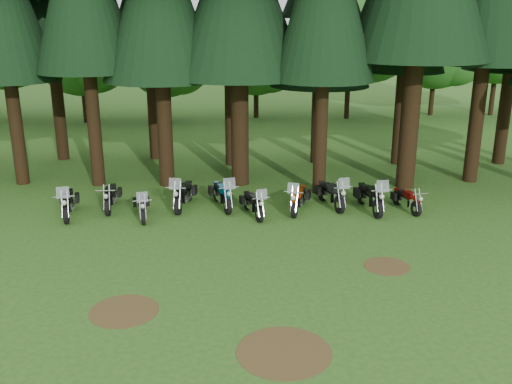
# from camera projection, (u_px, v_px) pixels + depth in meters

# --- Properties ---
(ground) EXTENTS (120.00, 120.00, 0.00)m
(ground) POSITION_uv_depth(u_px,v_px,m) (240.00, 276.00, 16.76)
(ground) COLOR #2C5B1C
(ground) RESTS_ON ground
(decid_1) EXTENTS (7.91, 7.69, 9.88)m
(decid_1) POSITION_uv_depth(u_px,v_px,m) (5.00, 36.00, 39.10)
(decid_1) COLOR black
(decid_1) RESTS_ON ground
(decid_2) EXTENTS (6.72, 6.53, 8.40)m
(decid_2) POSITION_uv_depth(u_px,v_px,m) (84.00, 50.00, 38.59)
(decid_2) COLOR black
(decid_2) RESTS_ON ground
(decid_3) EXTENTS (6.12, 5.95, 7.65)m
(decid_3) POSITION_uv_depth(u_px,v_px,m) (169.00, 56.00, 39.22)
(decid_3) COLOR black
(decid_3) RESTS_ON ground
(decid_4) EXTENTS (5.93, 5.76, 7.41)m
(decid_4) POSITION_uv_depth(u_px,v_px,m) (260.00, 57.00, 40.59)
(decid_4) COLOR black
(decid_4) RESTS_ON ground
(decid_5) EXTENTS (8.45, 8.21, 10.56)m
(decid_5) POSITION_uv_depth(u_px,v_px,m) (357.00, 30.00, 39.65)
(decid_5) COLOR black
(decid_5) RESTS_ON ground
(decid_6) EXTENTS (7.06, 6.86, 8.82)m
(decid_6) POSITION_uv_depth(u_px,v_px,m) (442.00, 44.00, 41.39)
(decid_6) COLOR black
(decid_6) RESTS_ON ground
(decid_7) EXTENTS (8.44, 8.20, 10.55)m
(decid_7) POSITION_uv_depth(u_px,v_px,m) (507.00, 30.00, 41.04)
(decid_7) COLOR black
(decid_7) RESTS_ON ground
(dirt_patch_0) EXTENTS (1.80, 1.80, 0.01)m
(dirt_patch_0) POSITION_uv_depth(u_px,v_px,m) (124.00, 311.00, 14.77)
(dirt_patch_0) COLOR #4C3D1E
(dirt_patch_0) RESTS_ON ground
(dirt_patch_1) EXTENTS (1.40, 1.40, 0.01)m
(dirt_patch_1) POSITION_uv_depth(u_px,v_px,m) (387.00, 266.00, 17.37)
(dirt_patch_1) COLOR #4C3D1E
(dirt_patch_1) RESTS_ON ground
(dirt_patch_2) EXTENTS (2.20, 2.20, 0.01)m
(dirt_patch_2) POSITION_uv_depth(u_px,v_px,m) (284.00, 352.00, 12.98)
(dirt_patch_2) COLOR #4C3D1E
(dirt_patch_2) RESTS_ON ground
(motorcycle_0) EXTENTS (0.72, 2.39, 1.50)m
(motorcycle_0) POSITION_uv_depth(u_px,v_px,m) (68.00, 204.00, 21.50)
(motorcycle_0) COLOR black
(motorcycle_0) RESTS_ON ground
(motorcycle_1) EXTENTS (0.37, 2.25, 0.92)m
(motorcycle_1) POSITION_uv_depth(u_px,v_px,m) (111.00, 198.00, 22.33)
(motorcycle_1) COLOR black
(motorcycle_1) RESTS_ON ground
(motorcycle_2) EXTENTS (0.69, 2.12, 1.33)m
(motorcycle_2) POSITION_uv_depth(u_px,v_px,m) (142.00, 207.00, 21.33)
(motorcycle_2) COLOR black
(motorcycle_2) RESTS_ON ground
(motorcycle_3) EXTENTS (0.69, 2.46, 1.55)m
(motorcycle_3) POSITION_uv_depth(u_px,v_px,m) (183.00, 195.00, 22.45)
(motorcycle_3) COLOR black
(motorcycle_3) RESTS_ON ground
(motorcycle_4) EXTENTS (0.96, 2.41, 1.53)m
(motorcycle_4) POSITION_uv_depth(u_px,v_px,m) (222.00, 195.00, 22.46)
(motorcycle_4) COLOR black
(motorcycle_4) RESTS_ON ground
(motorcycle_5) EXTENTS (0.87, 2.13, 1.36)m
(motorcycle_5) POSITION_uv_depth(u_px,v_px,m) (253.00, 205.00, 21.56)
(motorcycle_5) COLOR black
(motorcycle_5) RESTS_ON ground
(motorcycle_6) EXTENTS (0.95, 2.28, 1.45)m
(motorcycle_6) POSITION_uv_depth(u_px,v_px,m) (299.00, 199.00, 22.08)
(motorcycle_6) COLOR black
(motorcycle_6) RESTS_ON ground
(motorcycle_7) EXTENTS (0.92, 2.37, 1.50)m
(motorcycle_7) POSITION_uv_depth(u_px,v_px,m) (331.00, 195.00, 22.56)
(motorcycle_7) COLOR black
(motorcycle_7) RESTS_ON ground
(motorcycle_8) EXTENTS (0.66, 2.51, 1.58)m
(motorcycle_8) POSITION_uv_depth(u_px,v_px,m) (370.00, 198.00, 22.09)
(motorcycle_8) COLOR black
(motorcycle_8) RESTS_ON ground
(motorcycle_9) EXTENTS (0.65, 1.95, 0.81)m
(motorcycle_9) POSITION_uv_depth(u_px,v_px,m) (406.00, 200.00, 22.18)
(motorcycle_9) COLOR black
(motorcycle_9) RESTS_ON ground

